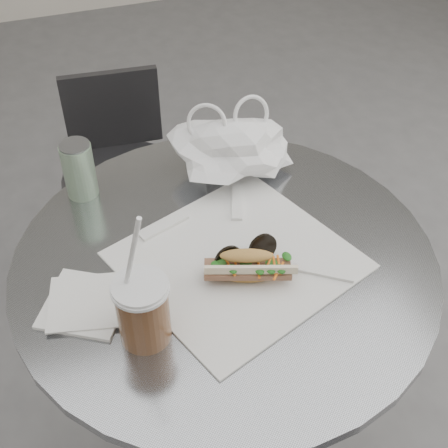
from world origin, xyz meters
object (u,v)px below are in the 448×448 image
object	(u,v)px
cafe_table	(224,349)
drink_can	(79,169)
iced_coffee	(143,310)
sunglasses	(245,255)
banh_mi	(247,266)
chair_far	(127,202)

from	to	relation	value
cafe_table	drink_can	bearing A→B (deg)	128.61
iced_coffee	sunglasses	bearing A→B (deg)	25.36
cafe_table	drink_can	world-z (taller)	drink_can
cafe_table	iced_coffee	world-z (taller)	iced_coffee
drink_can	banh_mi	bearing A→B (deg)	-54.88
banh_mi	drink_can	bearing A→B (deg)	143.74
banh_mi	sunglasses	xyz separation A→B (m)	(0.01, 0.04, -0.01)
cafe_table	drink_can	distance (m)	0.47
banh_mi	sunglasses	world-z (taller)	banh_mi
sunglasses	cafe_table	bearing A→B (deg)	131.76
chair_far	banh_mi	bearing A→B (deg)	101.44
iced_coffee	drink_can	world-z (taller)	iced_coffee
iced_coffee	drink_can	distance (m)	0.38
sunglasses	drink_can	size ratio (longest dim) A/B	1.03
chair_far	sunglasses	world-z (taller)	sunglasses
sunglasses	drink_can	bearing A→B (deg)	122.03
banh_mi	iced_coffee	size ratio (longest dim) A/B	0.75
banh_mi	sunglasses	distance (m)	0.04
cafe_table	banh_mi	bearing A→B (deg)	-73.08
cafe_table	sunglasses	size ratio (longest dim) A/B	6.25
banh_mi	iced_coffee	xyz separation A→B (m)	(-0.19, -0.06, 0.03)
chair_far	drink_can	xyz separation A→B (m)	(-0.14, -0.46, 0.50)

